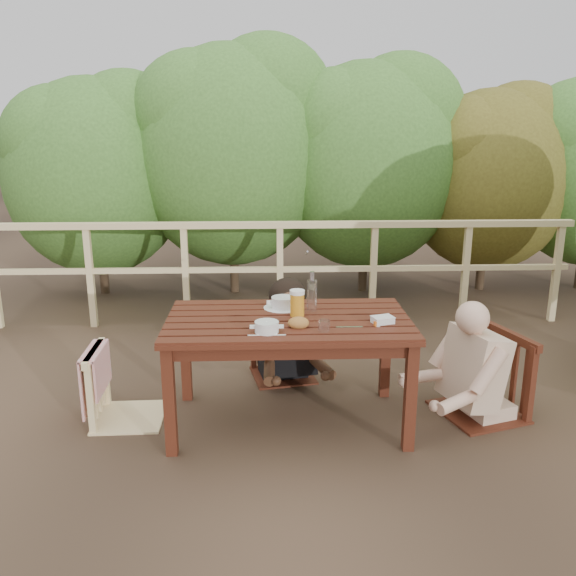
{
  "coord_description": "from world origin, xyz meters",
  "views": [
    {
      "loc": [
        -0.14,
        -3.56,
        1.89
      ],
      "look_at": [
        0.0,
        0.05,
        0.9
      ],
      "focal_mm": 37.32,
      "sensor_mm": 36.0,
      "label": 1
    }
  ],
  "objects_px": {
    "soup_near": "(267,328)",
    "chair_far": "(283,320)",
    "chair_left": "(125,353)",
    "woman": "(283,298)",
    "bottle": "(312,292)",
    "bread_roll": "(298,323)",
    "chair_right": "(484,341)",
    "beer_glass": "(297,304)",
    "soup_far": "(283,303)",
    "butter_tub": "(383,321)",
    "diner_right": "(491,321)",
    "tumbler": "(324,327)",
    "table": "(288,372)"
  },
  "relations": [
    {
      "from": "soup_far",
      "to": "diner_right",
      "type": "bearing_deg",
      "value": -6.58
    },
    {
      "from": "woman",
      "to": "bottle",
      "type": "height_order",
      "value": "woman"
    },
    {
      "from": "soup_far",
      "to": "beer_glass",
      "type": "distance_m",
      "value": 0.2
    },
    {
      "from": "bread_roll",
      "to": "soup_far",
      "type": "bearing_deg",
      "value": 101.56
    },
    {
      "from": "bread_roll",
      "to": "bottle",
      "type": "height_order",
      "value": "bottle"
    },
    {
      "from": "chair_right",
      "to": "tumbler",
      "type": "distance_m",
      "value": 1.16
    },
    {
      "from": "chair_left",
      "to": "chair_far",
      "type": "bearing_deg",
      "value": -59.44
    },
    {
      "from": "soup_near",
      "to": "bottle",
      "type": "distance_m",
      "value": 0.51
    },
    {
      "from": "chair_right",
      "to": "beer_glass",
      "type": "relative_size",
      "value": 5.72
    },
    {
      "from": "table",
      "to": "tumbler",
      "type": "bearing_deg",
      "value": -51.6
    },
    {
      "from": "diner_right",
      "to": "butter_tub",
      "type": "bearing_deg",
      "value": 86.6
    },
    {
      "from": "chair_left",
      "to": "beer_glass",
      "type": "xyz_separation_m",
      "value": [
        1.11,
        -0.05,
        0.33
      ]
    },
    {
      "from": "bread_roll",
      "to": "beer_glass",
      "type": "bearing_deg",
      "value": 88.99
    },
    {
      "from": "chair_right",
      "to": "soup_near",
      "type": "xyz_separation_m",
      "value": [
        -1.43,
        -0.33,
        0.22
      ]
    },
    {
      "from": "woman",
      "to": "diner_right",
      "type": "distance_m",
      "value": 1.5
    },
    {
      "from": "soup_far",
      "to": "bread_roll",
      "type": "relative_size",
      "value": 1.99
    },
    {
      "from": "woman",
      "to": "chair_far",
      "type": "bearing_deg",
      "value": 78.95
    },
    {
      "from": "woman",
      "to": "bottle",
      "type": "relative_size",
      "value": 4.51
    },
    {
      "from": "soup_far",
      "to": "bottle",
      "type": "relative_size",
      "value": 0.93
    },
    {
      "from": "diner_right",
      "to": "beer_glass",
      "type": "xyz_separation_m",
      "value": [
        -1.26,
        -0.02,
        0.13
      ]
    },
    {
      "from": "soup_far",
      "to": "soup_near",
      "type": "bearing_deg",
      "value": -102.75
    },
    {
      "from": "bread_roll",
      "to": "soup_near",
      "type": "bearing_deg",
      "value": -155.18
    },
    {
      "from": "chair_far",
      "to": "soup_near",
      "type": "xyz_separation_m",
      "value": [
        -0.12,
        -1.0,
        0.29
      ]
    },
    {
      "from": "chair_far",
      "to": "woman",
      "type": "xyz_separation_m",
      "value": [
        0.0,
        0.02,
        0.17
      ]
    },
    {
      "from": "chair_far",
      "to": "diner_right",
      "type": "height_order",
      "value": "diner_right"
    },
    {
      "from": "soup_far",
      "to": "bread_roll",
      "type": "height_order",
      "value": "soup_far"
    },
    {
      "from": "diner_right",
      "to": "bottle",
      "type": "bearing_deg",
      "value": 68.65
    },
    {
      "from": "table",
      "to": "soup_far",
      "type": "xyz_separation_m",
      "value": [
        -0.03,
        0.23,
        0.39
      ]
    },
    {
      "from": "bread_roll",
      "to": "butter_tub",
      "type": "relative_size",
      "value": 0.99
    },
    {
      "from": "chair_left",
      "to": "bottle",
      "type": "bearing_deg",
      "value": -88.84
    },
    {
      "from": "chair_far",
      "to": "beer_glass",
      "type": "xyz_separation_m",
      "value": [
        0.07,
        -0.69,
        0.34
      ]
    },
    {
      "from": "soup_far",
      "to": "tumbler",
      "type": "xyz_separation_m",
      "value": [
        0.23,
        -0.48,
        -0.0
      ]
    },
    {
      "from": "diner_right",
      "to": "bread_roll",
      "type": "height_order",
      "value": "diner_right"
    },
    {
      "from": "table",
      "to": "bottle",
      "type": "xyz_separation_m",
      "value": [
        0.16,
        0.15,
        0.49
      ]
    },
    {
      "from": "chair_left",
      "to": "chair_right",
      "type": "xyz_separation_m",
      "value": [
        2.34,
        -0.02,
        0.06
      ]
    },
    {
      "from": "bread_roll",
      "to": "tumbler",
      "type": "xyz_separation_m",
      "value": [
        0.15,
        -0.08,
        0.0
      ]
    },
    {
      "from": "table",
      "to": "diner_right",
      "type": "height_order",
      "value": "diner_right"
    },
    {
      "from": "bread_roll",
      "to": "tumbler",
      "type": "distance_m",
      "value": 0.17
    },
    {
      "from": "woman",
      "to": "bottle",
      "type": "distance_m",
      "value": 0.67
    },
    {
      "from": "bottle",
      "to": "butter_tub",
      "type": "xyz_separation_m",
      "value": [
        0.41,
        -0.26,
        -0.11
      ]
    },
    {
      "from": "soup_near",
      "to": "chair_far",
      "type": "bearing_deg",
      "value": 82.88
    },
    {
      "from": "soup_far",
      "to": "bread_roll",
      "type": "distance_m",
      "value": 0.4
    },
    {
      "from": "soup_near",
      "to": "bread_roll",
      "type": "xyz_separation_m",
      "value": [
        0.19,
        0.09,
        -0.0
      ]
    },
    {
      "from": "woman",
      "to": "butter_tub",
      "type": "height_order",
      "value": "woman"
    },
    {
      "from": "bread_roll",
      "to": "beer_glass",
      "type": "distance_m",
      "value": 0.22
    },
    {
      "from": "chair_left",
      "to": "beer_glass",
      "type": "height_order",
      "value": "chair_left"
    },
    {
      "from": "table",
      "to": "soup_near",
      "type": "bearing_deg",
      "value": -117.99
    },
    {
      "from": "soup_near",
      "to": "diner_right",
      "type": "bearing_deg",
      "value": 12.73
    },
    {
      "from": "chair_left",
      "to": "soup_far",
      "type": "xyz_separation_m",
      "value": [
        1.02,
        0.13,
        0.28
      ]
    },
    {
      "from": "bottle",
      "to": "woman",
      "type": "bearing_deg",
      "value": 105.54
    }
  ]
}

